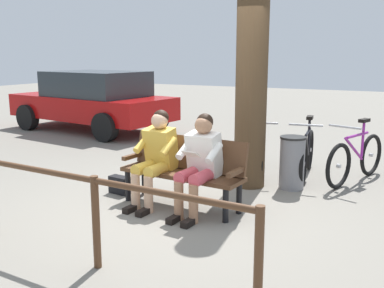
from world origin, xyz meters
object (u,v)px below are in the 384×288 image
Objects in this scene: person_reading at (200,160)px; person_companion at (156,153)px; bicycle_silver at (356,158)px; parked_car at (93,100)px; bicycle_black at (260,151)px; bench at (185,166)px; bicycle_green at (307,154)px; tree_trunk at (252,64)px; litter_bin at (292,163)px; handbag at (120,185)px.

person_reading is 0.64m from person_companion.
bicycle_silver is 0.37× the size of parked_car.
bicycle_black is 0.37× the size of parked_car.
bench is 2.29m from bicycle_green.
litter_bin is (-0.59, -0.14, -1.37)m from tree_trunk.
handbag is 3.49m from bicycle_silver.
person_companion is 1.87m from tree_trunk.
person_reading is 4.00× the size of handbag.
parked_car is at bearing -131.08° from bicycle_black.
litter_bin reaches higher than handbag.
person_companion is 0.27× the size of parked_car.
tree_trunk is at bearing -36.67° from bicycle_silver.
handbag is 5.40m from parked_car.
person_reading is at bearing 179.95° from person_companion.
litter_bin is 0.45× the size of bicycle_green.
litter_bin is at bearing -25.19° from bicycle_silver.
litter_bin is at bearing -122.47° from bench.
bicycle_silver is 0.71m from bicycle_green.
bicycle_silver is at bearing -128.20° from person_companion.
bicycle_green is (-0.76, -2.22, -0.31)m from person_reading.
parked_car is at bearing -28.39° from tree_trunk.
handbag is (0.68, -0.15, -0.54)m from person_companion.
tree_trunk is 1.74m from bicycle_green.
parked_car is (5.03, -2.05, 0.41)m from bicycle_black.
bicycle_black is at bearing 165.34° from parked_car.
tree_trunk is 5.88m from parked_car.
tree_trunk is at bearing 13.12° from litter_bin.
parked_car is (5.74, -1.92, 0.41)m from bicycle_green.
bench is 1.77m from tree_trunk.
person_reading is (-0.31, 0.19, 0.16)m from bench.
bicycle_black is at bearing -95.48° from bench.
bench is 1.09m from handbag.
litter_bin is 6.28m from parked_car.
person_companion is 2.59m from bicycle_green.
person_companion is at bearing 144.27° from parked_car.
handbag is at bearing -6.82° from person_companion.
tree_trunk reaches higher than litter_bin.
bicycle_black reaches higher than litter_bin.
handbag is 0.09× the size of tree_trunk.
person_companion is 0.75× the size of bicycle_silver.
tree_trunk is 1.50m from litter_bin.
person_reading is 6.47m from parked_car.
person_companion is at bearing 47.03° from litter_bin.
person_companion is at bearing 27.26° from bench.
bench is 0.98× the size of bicycle_green.
tree_trunk reaches higher than person_reading.
bicycle_black reaches higher than handbag.
bicycle_silver is at bearing -117.54° from person_reading.
bicycle_green is at bearing -136.07° from handbag.
tree_trunk is 2.17× the size of bicycle_black.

